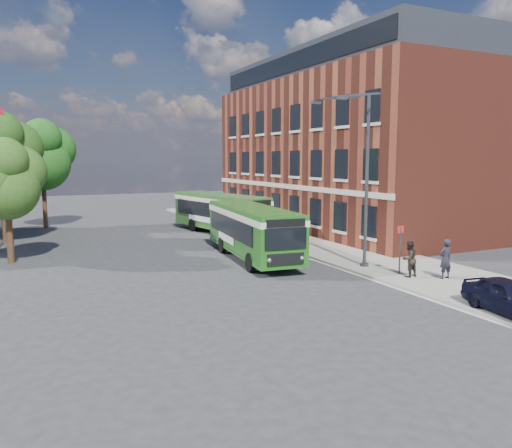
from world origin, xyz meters
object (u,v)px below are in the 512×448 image
street_lamp (361,178)px  bus_rear (220,210)px  parked_car (510,297)px  bus_front (252,227)px

street_lamp → bus_rear: street_lamp is taller
bus_rear → parked_car: size_ratio=2.73×
street_lamp → parked_car: bearing=-90.2°
bus_front → bus_rear: same height
bus_front → parked_car: bearing=-74.6°
bus_front → bus_rear: bearing=78.8°
bus_rear → parked_car: 24.02m
bus_front → parked_car: 14.38m
street_lamp → bus_rear: size_ratio=0.86×
bus_rear → parked_car: (1.80, -23.93, -1.03)m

